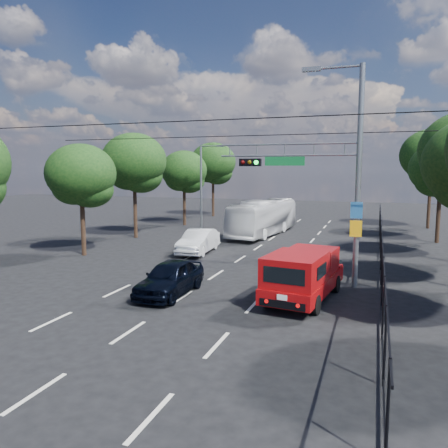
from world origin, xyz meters
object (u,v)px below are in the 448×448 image
at_px(signal_mast, 330,167).
at_px(white_van, 198,241).
at_px(red_pickup, 304,273).
at_px(navy_hatchback, 170,278).
at_px(white_bus, 263,217).

height_order(signal_mast, white_van, signal_mast).
bearing_deg(red_pickup, white_van, 135.01).
height_order(navy_hatchback, white_bus, white_bus).
bearing_deg(white_bus, navy_hatchback, -82.01).
xyz_separation_m(signal_mast, navy_hatchback, (-5.92, -3.72, -4.53)).
xyz_separation_m(signal_mast, white_van, (-8.28, 4.98, -4.52)).
bearing_deg(white_van, white_bus, 73.70).
relative_size(white_bus, white_van, 2.25).
bearing_deg(navy_hatchback, white_van, 105.24).
height_order(white_bus, white_van, white_bus).
relative_size(navy_hatchback, white_bus, 0.42).
xyz_separation_m(navy_hatchback, white_bus, (-0.44, 17.36, 0.66)).
relative_size(signal_mast, navy_hatchback, 2.29).
relative_size(red_pickup, white_bus, 0.57).
relative_size(red_pickup, navy_hatchback, 1.35).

